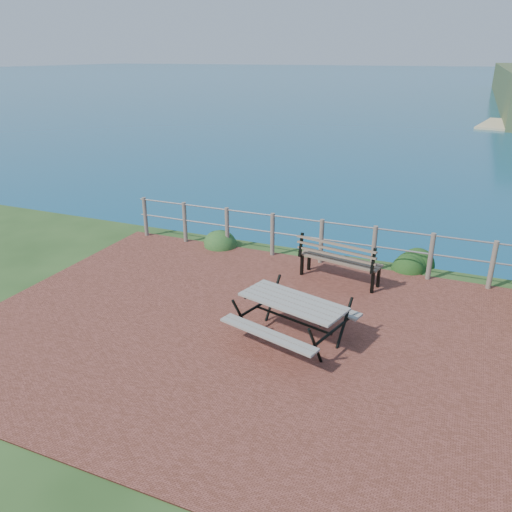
% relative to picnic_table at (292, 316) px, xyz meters
% --- Properties ---
extents(ground, '(10.00, 7.00, 0.12)m').
position_rel_picnic_table_xyz_m(ground, '(-0.48, -0.01, -0.46)').
color(ground, brown).
rests_on(ground, ground).
extents(ocean, '(1200.00, 1200.00, 0.00)m').
position_rel_picnic_table_xyz_m(ocean, '(-0.48, 199.99, -0.46)').
color(ocean, '#155D7E').
rests_on(ocean, ground).
extents(safety_railing, '(9.40, 0.10, 1.00)m').
position_rel_picnic_table_xyz_m(safety_railing, '(-0.48, 3.34, 0.11)').
color(safety_railing, '#6B5B4C').
rests_on(safety_railing, ground).
extents(picnic_table, '(1.82, 1.43, 0.72)m').
position_rel_picnic_table_xyz_m(picnic_table, '(0.00, 0.00, 0.00)').
color(picnic_table, gray).
rests_on(picnic_table, ground).
extents(park_bench, '(1.73, 0.73, 0.95)m').
position_rel_picnic_table_xyz_m(park_bench, '(0.14, 2.54, 0.17)').
color(park_bench, brown).
rests_on(park_bench, ground).
extents(shrub_lip_west, '(0.85, 0.85, 0.62)m').
position_rel_picnic_table_xyz_m(shrub_lip_west, '(-3.14, 3.62, -0.46)').
color(shrub_lip_west, '#1B481E').
rests_on(shrub_lip_west, ground).
extents(shrub_lip_east, '(0.76, 0.76, 0.50)m').
position_rel_picnic_table_xyz_m(shrub_lip_east, '(1.38, 3.91, -0.46)').
color(shrub_lip_east, '#144117').
rests_on(shrub_lip_east, ground).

